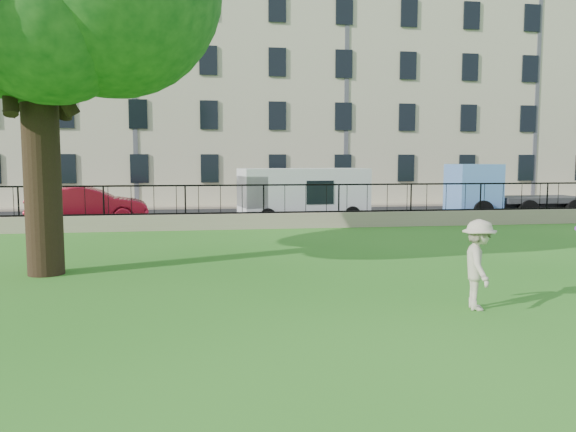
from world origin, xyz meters
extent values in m
plane|color=#236A19|center=(0.00, 0.00, 0.00)|extent=(120.00, 120.00, 0.00)
cube|color=gray|center=(0.00, 12.00, 0.30)|extent=(50.00, 0.40, 0.60)
cube|color=black|center=(0.00, 12.00, 0.63)|extent=(50.00, 0.05, 0.06)
cube|color=black|center=(0.00, 12.00, 1.70)|extent=(50.00, 0.05, 0.06)
cube|color=black|center=(0.00, 16.70, 0.01)|extent=(60.00, 9.00, 0.01)
cube|color=gray|center=(0.00, 21.90, 0.06)|extent=(60.00, 1.40, 0.12)
cube|color=#B8B292|center=(0.00, 27.60, 6.50)|extent=(56.00, 10.00, 13.00)
cylinder|color=black|center=(-5.97, 3.96, 2.25)|extent=(0.82, 0.82, 4.49)
imported|color=#C3B49E|center=(2.50, -0.45, 0.81)|extent=(0.85, 1.16, 1.61)
imported|color=maroon|center=(-7.00, 14.40, 0.78)|extent=(4.92, 2.24, 1.56)
cube|color=silver|center=(2.00, 14.40, 1.15)|extent=(5.71, 2.82, 2.30)
cube|color=#5E8FDC|center=(11.85, 14.40, 1.24)|extent=(5.94, 2.18, 2.48)
camera|label=1|loc=(-2.32, -9.65, 2.65)|focal=35.00mm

